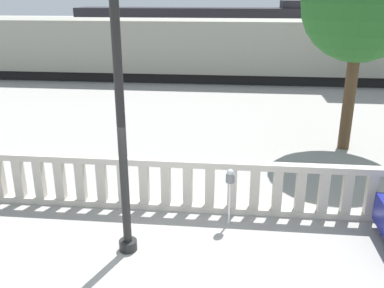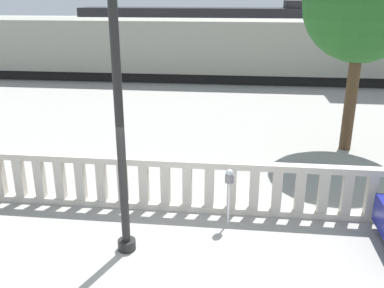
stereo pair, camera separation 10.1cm
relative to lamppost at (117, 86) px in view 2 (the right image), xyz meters
The scene contains 7 objects.
ground_plane 3.46m from the lamppost, 41.76° to the right, with size 160.00×160.00×0.00m, color gray.
balustrade 3.25m from the lamppost, 60.45° to the left, with size 17.69×0.24×1.22m.
lamppost is the anchor object (origin of this frame).
parking_meter 3.13m from the lamppost, 31.76° to the left, with size 0.18×0.18×1.27m.
train_near 17.02m from the lamppost, 92.25° to the left, with size 28.73×3.10×3.86m.
train_far 30.47m from the lamppost, 92.73° to the left, with size 20.09×3.17×4.00m.
tree_left 8.39m from the lamppost, 49.25° to the left, with size 3.40×3.40×6.11m.
Camera 2 is at (1.10, -6.06, 4.72)m, focal length 40.00 mm.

